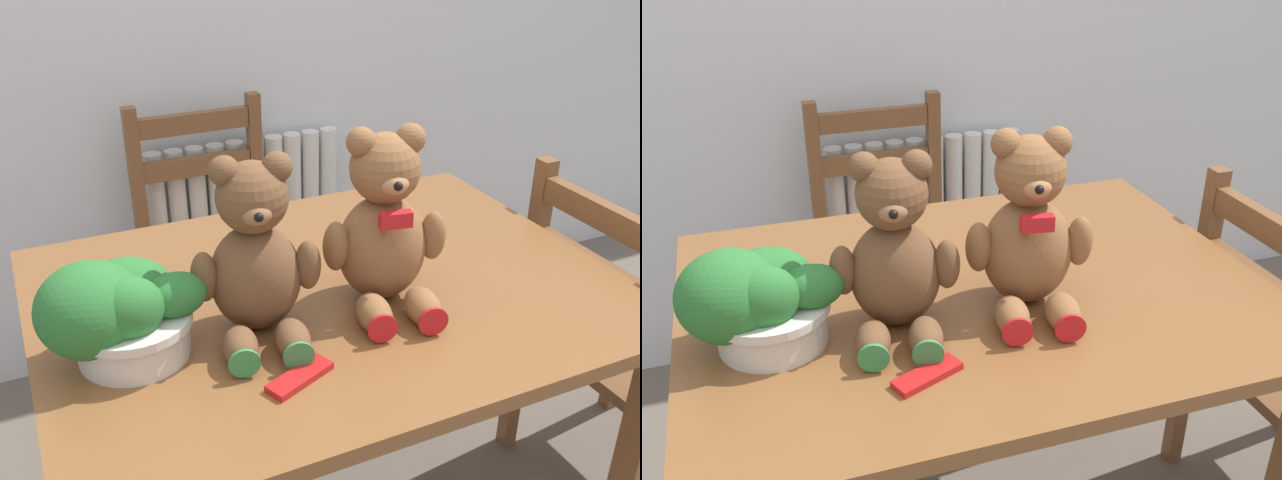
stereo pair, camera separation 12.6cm
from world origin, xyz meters
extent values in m
cylinder|color=silver|center=(-0.12, 1.44, 0.37)|extent=(0.06, 0.06, 0.73)
cylinder|color=silver|center=(-0.06, 1.44, 0.37)|extent=(0.06, 0.06, 0.73)
cylinder|color=silver|center=(0.01, 1.44, 0.37)|extent=(0.06, 0.06, 0.73)
cylinder|color=silver|center=(0.08, 1.44, 0.37)|extent=(0.06, 0.06, 0.73)
cylinder|color=silver|center=(0.14, 1.44, 0.37)|extent=(0.06, 0.06, 0.73)
cylinder|color=silver|center=(0.21, 1.44, 0.37)|extent=(0.06, 0.06, 0.73)
cylinder|color=silver|center=(0.28, 1.44, 0.37)|extent=(0.06, 0.06, 0.73)
cylinder|color=silver|center=(0.35, 1.44, 0.37)|extent=(0.06, 0.06, 0.73)
cylinder|color=silver|center=(0.41, 1.44, 0.37)|extent=(0.06, 0.06, 0.73)
cylinder|color=silver|center=(0.48, 1.44, 0.37)|extent=(0.06, 0.06, 0.73)
cube|color=silver|center=(0.18, 1.44, 0.02)|extent=(0.67, 0.10, 0.04)
cube|color=brown|center=(0.00, 0.42, 0.76)|extent=(1.12, 0.84, 0.03)
cube|color=brown|center=(-0.51, 0.79, 0.37)|extent=(0.06, 0.06, 0.74)
cube|color=brown|center=(0.51, 0.79, 0.37)|extent=(0.06, 0.06, 0.74)
cube|color=brown|center=(0.00, 1.20, 0.42)|extent=(0.42, 0.41, 0.03)
cube|color=brown|center=(0.19, 1.01, 0.20)|extent=(0.04, 0.04, 0.41)
cube|color=brown|center=(-0.19, 1.01, 0.20)|extent=(0.04, 0.04, 0.41)
cube|color=brown|center=(0.19, 1.38, 0.45)|extent=(0.04, 0.04, 0.90)
cube|color=brown|center=(-0.19, 1.38, 0.45)|extent=(0.04, 0.04, 0.90)
cube|color=brown|center=(0.00, 1.38, 0.83)|extent=(0.34, 0.03, 0.06)
cube|color=brown|center=(0.00, 1.38, 0.69)|extent=(0.34, 0.03, 0.06)
cube|color=brown|center=(0.65, 0.57, 0.44)|extent=(0.04, 0.04, 0.88)
cube|color=brown|center=(0.65, 0.37, 0.82)|extent=(0.03, 0.36, 0.06)
cube|color=brown|center=(0.65, 0.37, 0.68)|extent=(0.03, 0.36, 0.06)
ellipsoid|color=brown|center=(-0.17, 0.35, 0.87)|extent=(0.18, 0.16, 0.20)
sphere|color=brown|center=(-0.17, 0.35, 1.02)|extent=(0.12, 0.12, 0.12)
sphere|color=brown|center=(-0.13, 0.34, 1.07)|extent=(0.05, 0.05, 0.05)
sphere|color=brown|center=(-0.22, 0.36, 1.07)|extent=(0.05, 0.05, 0.05)
ellipsoid|color=#8C5F3F|center=(-0.18, 0.31, 1.01)|extent=(0.06, 0.06, 0.04)
sphere|color=black|center=(-0.19, 0.29, 1.01)|extent=(0.02, 0.02, 0.02)
ellipsoid|color=brown|center=(-0.09, 0.32, 0.89)|extent=(0.05, 0.05, 0.09)
ellipsoid|color=brown|center=(-0.26, 0.35, 0.89)|extent=(0.05, 0.05, 0.09)
ellipsoid|color=brown|center=(-0.15, 0.24, 0.80)|extent=(0.08, 0.11, 0.06)
cylinder|color=#337F42|center=(-0.16, 0.20, 0.80)|extent=(0.05, 0.02, 0.05)
ellipsoid|color=brown|center=(-0.24, 0.26, 0.80)|extent=(0.08, 0.11, 0.06)
cylinder|color=#337F42|center=(-0.25, 0.21, 0.80)|extent=(0.05, 0.02, 0.05)
ellipsoid|color=brown|center=(0.07, 0.35, 0.87)|extent=(0.19, 0.17, 0.20)
sphere|color=brown|center=(0.07, 0.35, 1.03)|extent=(0.13, 0.13, 0.13)
sphere|color=brown|center=(0.12, 0.34, 1.08)|extent=(0.05, 0.05, 0.05)
sphere|color=brown|center=(0.03, 0.36, 1.08)|extent=(0.05, 0.05, 0.05)
ellipsoid|color=#B2794C|center=(0.07, 0.31, 1.02)|extent=(0.06, 0.06, 0.04)
sphere|color=black|center=(0.06, 0.28, 1.02)|extent=(0.02, 0.02, 0.02)
ellipsoid|color=brown|center=(0.16, 0.32, 0.90)|extent=(0.06, 0.06, 0.10)
ellipsoid|color=brown|center=(-0.02, 0.35, 0.90)|extent=(0.06, 0.06, 0.10)
ellipsoid|color=brown|center=(0.10, 0.24, 0.80)|extent=(0.08, 0.11, 0.06)
cylinder|color=red|center=(0.09, 0.19, 0.80)|extent=(0.05, 0.02, 0.05)
ellipsoid|color=brown|center=(0.01, 0.26, 0.80)|extent=(0.08, 0.11, 0.06)
cylinder|color=red|center=(0.00, 0.21, 0.80)|extent=(0.05, 0.02, 0.05)
cube|color=red|center=(0.06, 0.29, 0.96)|extent=(0.06, 0.03, 0.03)
cylinder|color=beige|center=(-0.39, 0.36, 0.81)|extent=(0.19, 0.19, 0.08)
cylinder|color=beige|center=(-0.39, 0.36, 0.84)|extent=(0.20, 0.20, 0.02)
ellipsoid|color=#286B2D|center=(-0.32, 0.34, 0.88)|extent=(0.11, 0.08, 0.07)
ellipsoid|color=#286B2D|center=(-0.39, 0.39, 0.87)|extent=(0.16, 0.12, 0.11)
ellipsoid|color=#286B2D|center=(-0.45, 0.35, 0.88)|extent=(0.17, 0.16, 0.16)
ellipsoid|color=#286B2D|center=(-0.40, 0.32, 0.88)|extent=(0.12, 0.09, 0.11)
cube|color=red|center=(-0.17, 0.17, 0.78)|extent=(0.13, 0.08, 0.01)
camera|label=1|loc=(-0.52, -0.67, 1.48)|focal=40.00mm
camera|label=2|loc=(-0.40, -0.71, 1.48)|focal=40.00mm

